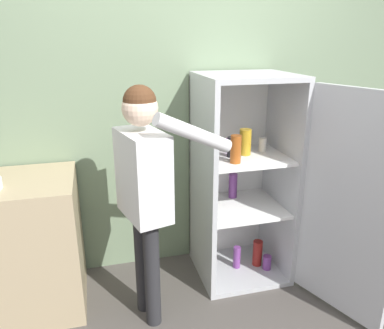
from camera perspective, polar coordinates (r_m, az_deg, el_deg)
The scene contains 4 objects.
wall_back at distance 2.89m, azimuth -1.97°, elevation 8.62°, with size 7.00×0.06×2.55m.
refrigerator at distance 2.78m, azimuth 10.42°, elevation -2.90°, with size 0.93×1.23×1.55m.
person at distance 2.25m, azimuth -7.26°, elevation -2.22°, with size 0.67×0.50×1.54m.
counter at distance 2.79m, azimuth -23.68°, elevation -11.23°, with size 0.68×0.63×0.93m.
Camera 1 is at (-0.64, -1.79, 1.79)m, focal length 35.00 mm.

